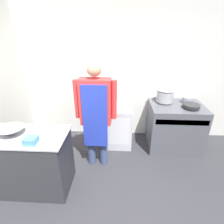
% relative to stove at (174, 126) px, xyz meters
% --- Properties ---
extents(ground_plane, '(14.00, 14.00, 0.00)m').
position_rel_stove_xyz_m(ground_plane, '(-1.27, -1.70, -0.45)').
color(ground_plane, '#2D2D33').
extents(wall_back, '(8.00, 0.05, 2.70)m').
position_rel_stove_xyz_m(wall_back, '(-1.27, 0.46, 0.90)').
color(wall_back, silver).
rests_on(wall_back, ground_plane).
extents(prep_counter, '(1.26, 0.62, 0.91)m').
position_rel_stove_xyz_m(prep_counter, '(-2.40, -1.17, 0.01)').
color(prep_counter, '#2D2D33').
rests_on(prep_counter, ground_plane).
extents(stove, '(0.99, 0.76, 0.91)m').
position_rel_stove_xyz_m(stove, '(0.00, 0.00, 0.00)').
color(stove, '#4C4F56').
rests_on(stove, ground_plane).
extents(fridge_unit, '(0.58, 0.67, 0.82)m').
position_rel_stove_xyz_m(fridge_unit, '(-1.13, 0.07, -0.04)').
color(fridge_unit, silver).
rests_on(fridge_unit, ground_plane).
extents(person_cook, '(0.66, 0.24, 1.77)m').
position_rel_stove_xyz_m(person_cook, '(-1.45, -0.61, 0.56)').
color(person_cook, '#38476B').
rests_on(person_cook, ground_plane).
extents(mixing_bowl, '(0.34, 0.34, 0.10)m').
position_rel_stove_xyz_m(mixing_bowl, '(-2.50, -1.17, 0.51)').
color(mixing_bowl, '#9EA0A8').
rests_on(mixing_bowl, prep_counter).
extents(small_bowl, '(0.22, 0.22, 0.07)m').
position_rel_stove_xyz_m(small_bowl, '(-2.58, -1.11, 0.49)').
color(small_bowl, '#9EA0A8').
rests_on(small_bowl, prep_counter).
extents(plastic_tub, '(0.15, 0.15, 0.08)m').
position_rel_stove_xyz_m(plastic_tub, '(-2.15, -1.35, 0.50)').
color(plastic_tub, teal).
rests_on(plastic_tub, prep_counter).
extents(stock_pot, '(0.31, 0.31, 0.26)m').
position_rel_stove_xyz_m(stock_pot, '(-0.22, 0.13, 0.59)').
color(stock_pot, '#9EA0A8').
rests_on(stock_pot, stove).
extents(saute_pan, '(0.29, 0.29, 0.06)m').
position_rel_stove_xyz_m(saute_pan, '(0.20, -0.13, 0.50)').
color(saute_pan, '#262628').
rests_on(saute_pan, stove).
extents(sauce_pot, '(0.17, 0.17, 0.10)m').
position_rel_stove_xyz_m(sauce_pot, '(0.20, 0.13, 0.52)').
color(sauce_pot, '#9EA0A8').
rests_on(sauce_pot, stove).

